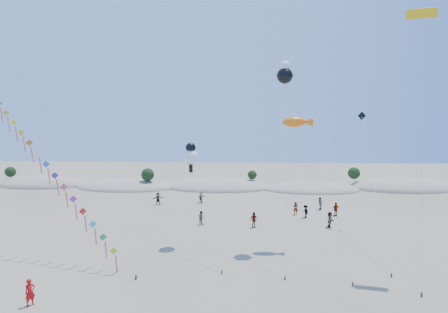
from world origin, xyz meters
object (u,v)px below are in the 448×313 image
fish_kite (298,122)px  parafoil_kite (422,18)px  kite_train (3,110)px  flyer_foreground (30,292)px

fish_kite → parafoil_kite: size_ratio=0.59×
fish_kite → parafoil_kite: (9.14, -4.35, 8.52)m
kite_train → fish_kite: 28.52m
kite_train → fish_kite: kite_train is taller
kite_train → parafoil_kite: (37.62, -3.58, 7.36)m
parafoil_kite → flyer_foreground: parafoil_kite is taller
kite_train → fish_kite: size_ratio=2.30×
kite_train → flyer_foreground: (9.03, -12.39, -12.21)m
flyer_foreground → parafoil_kite: bearing=-36.3°
parafoil_kite → fish_kite: bearing=154.5°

